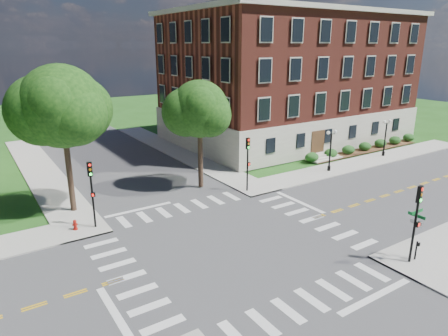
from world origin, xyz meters
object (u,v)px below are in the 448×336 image
traffic_signal_ne (248,157)px  twin_lamp_east (385,136)px  traffic_signal_se (417,214)px  street_sign_pole (415,224)px  fire_hydrant (75,225)px  traffic_signal_nw (92,186)px  push_button_post (416,249)px  twin_lamp_west (331,148)px

traffic_signal_ne → twin_lamp_east: bearing=2.1°
traffic_signal_se → traffic_signal_ne: (-0.89, 15.17, 0.00)m
street_sign_pole → fire_hydrant: (-16.20, 15.11, -1.84)m
traffic_signal_nw → traffic_signal_ne: bearing=0.4°
traffic_signal_se → push_button_post: bearing=-3.9°
traffic_signal_nw → twin_lamp_west: size_ratio=1.13×
twin_lamp_east → fire_hydrant: bearing=-179.1°
fire_hydrant → twin_lamp_east: bearing=0.9°
traffic_signal_nw → fire_hydrant: size_ratio=6.40×
traffic_signal_ne → push_button_post: size_ratio=4.00×
traffic_signal_nw → twin_lamp_east: size_ratio=1.13×
traffic_signal_se → twin_lamp_east: bearing=39.3°
street_sign_pole → push_button_post: 1.55m
fire_hydrant → traffic_signal_nw: bearing=-13.6°
traffic_signal_ne → street_sign_pole: bearing=-84.5°
twin_lamp_east → street_sign_pole: (-18.89, -15.63, -0.21)m
push_button_post → fire_hydrant: 22.35m
traffic_signal_nw → push_button_post: traffic_signal_nw is taller
traffic_signal_se → fire_hydrant: size_ratio=6.40×
twin_lamp_west → push_button_post: twin_lamp_west is taller
traffic_signal_ne → street_sign_pole: (1.43, -14.88, -0.88)m
traffic_signal_se → push_button_post: traffic_signal_se is taller
street_sign_pole → traffic_signal_ne: bearing=95.5°
twin_lamp_west → fire_hydrant: (-25.31, 0.09, -2.06)m
traffic_signal_ne → fire_hydrant: (-14.76, 0.23, -2.72)m
traffic_signal_nw → traffic_signal_se: bearing=-46.4°
street_sign_pole → traffic_signal_se: bearing=-152.1°
traffic_signal_nw → push_button_post: (14.85, -15.12, -2.39)m
traffic_signal_nw → street_sign_pole: (14.89, -14.79, -0.88)m
push_button_post → street_sign_pole: bearing=83.7°
traffic_signal_nw → twin_lamp_east: bearing=1.4°
twin_lamp_west → street_sign_pole: twin_lamp_west is taller
street_sign_pole → twin_lamp_east: bearing=39.6°
traffic_signal_ne → twin_lamp_east: traffic_signal_ne is taller
street_sign_pole → fire_hydrant: 22.23m
traffic_signal_nw → fire_hydrant: 3.04m
traffic_signal_se → twin_lamp_west: bearing=57.8°
traffic_signal_nw → street_sign_pole: bearing=-44.8°
traffic_signal_se → traffic_signal_ne: same height
push_button_post → traffic_signal_se: bearing=176.1°
traffic_signal_se → twin_lamp_east: (19.44, 15.92, -0.66)m
traffic_signal_ne → push_button_post: traffic_signal_ne is taller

